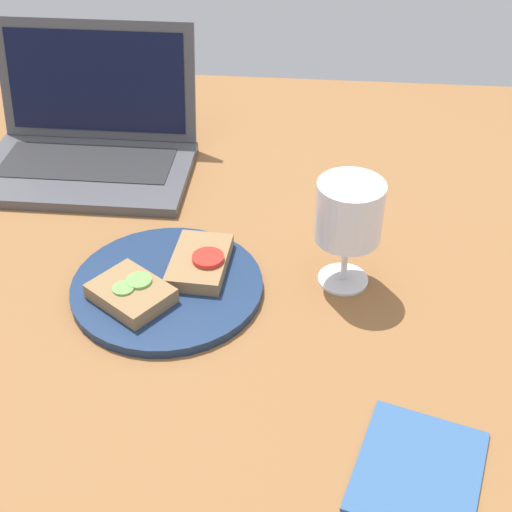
{
  "coord_description": "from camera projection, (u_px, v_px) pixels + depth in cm",
  "views": [
    {
      "loc": [
        11.77,
        -72.63,
        64.72
      ],
      "look_at": [
        4.89,
        1.15,
        8.0
      ],
      "focal_mm": 50.0,
      "sensor_mm": 36.0,
      "label": 1
    }
  ],
  "objects": [
    {
      "name": "plate",
      "position": [
        167.0,
        287.0,
        0.95
      ],
      "size": [
        25.59,
        25.59,
        1.31
      ],
      "primitive_type": "cylinder",
      "color": "navy",
      "rests_on": "wooden_table"
    },
    {
      "name": "sandwich_with_tomato",
      "position": [
        200.0,
        262.0,
        0.97
      ],
      "size": [
        8.0,
        11.94,
        2.58
      ],
      "color": "#937047",
      "rests_on": "plate"
    },
    {
      "name": "wine_glass",
      "position": [
        349.0,
        216.0,
        0.91
      ],
      "size": [
        8.71,
        8.71,
        15.36
      ],
      "color": "white",
      "rests_on": "wooden_table"
    },
    {
      "name": "napkin",
      "position": [
        418.0,
        470.0,
        0.73
      ],
      "size": [
        16.03,
        17.64,
        0.4
      ],
      "primitive_type": "cube",
      "rotation": [
        0.0,
        0.0,
        -0.29
      ],
      "color": "#33598C",
      "rests_on": "wooden_table"
    },
    {
      "name": "sandwich_with_cucumber",
      "position": [
        131.0,
        293.0,
        0.91
      ],
      "size": [
        12.41,
        11.89,
        2.45
      ],
      "color": "#937047",
      "rests_on": "plate"
    },
    {
      "name": "wooden_table",
      "position": [
        219.0,
        297.0,
        0.97
      ],
      "size": [
        140.0,
        140.0,
        3.0
      ],
      "primitive_type": "cube",
      "color": "brown",
      "rests_on": "ground"
    },
    {
      "name": "laptop",
      "position": [
        89.0,
        142.0,
        1.19
      ],
      "size": [
        34.73,
        25.79,
        21.57
      ],
      "color": "#4C4C51",
      "rests_on": "wooden_table"
    }
  ]
}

